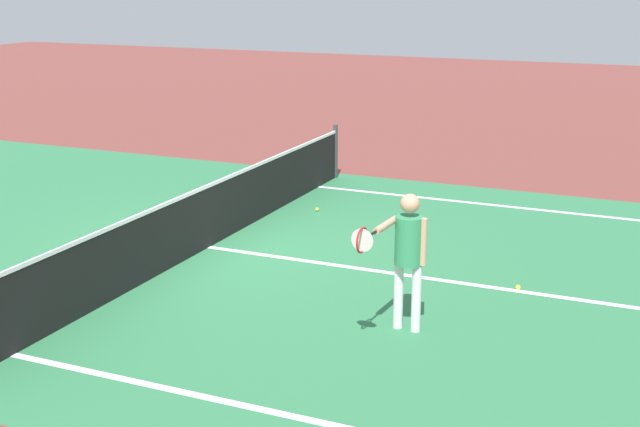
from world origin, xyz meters
TOP-DOWN VIEW (x-y plane):
  - ground_plane at (0.00, 0.00)m, footprint 60.00×60.00m
  - court_surface_inbounds at (0.00, 0.00)m, footprint 10.62×24.40m
  - line_center_service at (0.00, -3.20)m, footprint 0.10×6.40m
  - net at (0.00, 0.00)m, footprint 9.99×0.09m
  - player_near at (-1.78, -3.67)m, footprint 1.18×0.56m
  - tennis_ball_mid_court at (0.06, -4.61)m, footprint 0.07×0.07m
  - tennis_ball_near_net at (2.49, -0.68)m, footprint 0.07×0.07m

SIDE VIEW (x-z plane):
  - ground_plane at x=0.00m, z-range 0.00..0.00m
  - court_surface_inbounds at x=0.00m, z-range 0.00..0.00m
  - line_center_service at x=0.00m, z-range 0.00..0.01m
  - tennis_ball_mid_court at x=0.06m, z-range 0.00..0.07m
  - tennis_ball_near_net at x=2.49m, z-range 0.00..0.07m
  - net at x=0.00m, z-range -0.04..1.03m
  - player_near at x=-1.78m, z-range 0.19..1.81m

